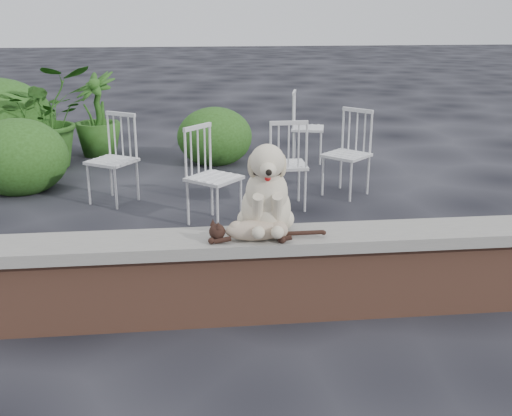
{
  "coord_description": "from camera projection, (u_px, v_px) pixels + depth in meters",
  "views": [
    {
      "loc": [
        -0.86,
        -3.75,
        2.0
      ],
      "look_at": [
        -0.42,
        0.2,
        0.7
      ],
      "focal_mm": 43.38,
      "sensor_mm": 36.0,
      "label": 1
    }
  ],
  "objects": [
    {
      "name": "ground",
      "position": [
        319.0,
        311.0,
        4.26
      ],
      "size": [
        60.0,
        60.0,
        0.0
      ],
      "primitive_type": "plane",
      "color": "black",
      "rests_on": "ground"
    },
    {
      "name": "brick_wall",
      "position": [
        321.0,
        278.0,
        4.18
      ],
      "size": [
        6.0,
        0.3,
        0.5
      ],
      "primitive_type": "cube",
      "color": "brown",
      "rests_on": "ground"
    },
    {
      "name": "capstone",
      "position": [
        322.0,
        238.0,
        4.09
      ],
      "size": [
        6.2,
        0.4,
        0.08
      ],
      "primitive_type": "cube",
      "color": "slate",
      "rests_on": "brick_wall"
    },
    {
      "name": "dog",
      "position": [
        266.0,
        186.0,
        4.0
      ],
      "size": [
        0.45,
        0.57,
        0.63
      ],
      "primitive_type": null,
      "rotation": [
        0.0,
        0.0,
        -0.08
      ],
      "color": "beige",
      "rests_on": "capstone"
    },
    {
      "name": "cat",
      "position": [
        256.0,
        229.0,
        3.92
      ],
      "size": [
        0.9,
        0.28,
        0.15
      ],
      "primitive_type": null,
      "rotation": [
        0.0,
        0.0,
        -0.08
      ],
      "color": "tan",
      "rests_on": "capstone"
    },
    {
      "name": "chair_c",
      "position": [
        285.0,
        163.0,
        6.34
      ],
      "size": [
        0.56,
        0.56,
        0.94
      ],
      "primitive_type": null,
      "rotation": [
        0.0,
        0.0,
        3.14
      ],
      "color": "white",
      "rests_on": "ground"
    },
    {
      "name": "chair_e",
      "position": [
        308.0,
        127.0,
        8.25
      ],
      "size": [
        0.67,
        0.67,
        0.94
      ],
      "primitive_type": null,
      "rotation": [
        0.0,
        0.0,
        1.34
      ],
      "color": "white",
      "rests_on": "ground"
    },
    {
      "name": "chair_a",
      "position": [
        214.0,
        176.0,
        5.84
      ],
      "size": [
        0.79,
        0.79,
        0.94
      ],
      "primitive_type": null,
      "rotation": [
        0.0,
        0.0,
        0.84
      ],
      "color": "white",
      "rests_on": "ground"
    },
    {
      "name": "chair_b",
      "position": [
        112.0,
        159.0,
        6.49
      ],
      "size": [
        0.78,
        0.78,
        0.94
      ],
      "primitive_type": null,
      "rotation": [
        0.0,
        0.0,
        -0.59
      ],
      "color": "white",
      "rests_on": "ground"
    },
    {
      "name": "chair_d",
      "position": [
        347.0,
        153.0,
        6.75
      ],
      "size": [
        0.79,
        0.79,
        0.94
      ],
      "primitive_type": null,
      "rotation": [
        0.0,
        0.0,
        -0.82
      ],
      "color": "white",
      "rests_on": "ground"
    },
    {
      "name": "potted_plant_a",
      "position": [
        47.0,
        117.0,
        7.9
      ],
      "size": [
        1.5,
        1.42,
        1.32
      ],
      "primitive_type": "imported",
      "rotation": [
        0.0,
        0.0,
        0.42
      ],
      "color": "#214413",
      "rests_on": "ground"
    },
    {
      "name": "potted_plant_b",
      "position": [
        97.0,
        114.0,
        8.56
      ],
      "size": [
        0.91,
        0.91,
        1.15
      ],
      "primitive_type": "imported",
      "rotation": [
        0.0,
        0.0,
        -0.78
      ],
      "color": "#214413",
      "rests_on": "ground"
    },
    {
      "name": "shrubbery",
      "position": [
        41.0,
        133.0,
        7.88
      ],
      "size": [
        4.1,
        2.64,
        1.18
      ],
      "color": "#214413",
      "rests_on": "ground"
    }
  ]
}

